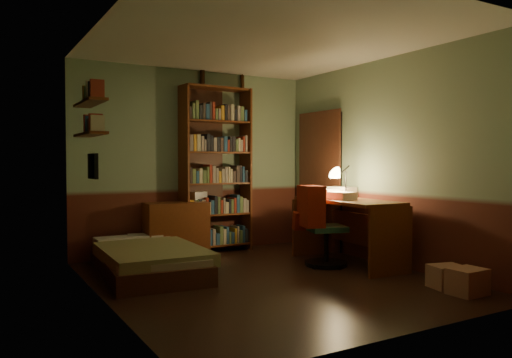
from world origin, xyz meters
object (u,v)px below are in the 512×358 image
desk (347,232)px  desk_lamp (346,171)px  dresser (176,229)px  mini_stereo (197,196)px  office_chair (326,221)px  cardboard_box_b (447,277)px  bookshelf (216,170)px  bed (147,249)px  cardboard_box_a (467,282)px

desk → desk_lamp: (0.17, 0.23, 0.76)m
dresser → mini_stereo: size_ratio=3.56×
office_chair → cardboard_box_b: (0.40, -1.48, -0.44)m
desk → cardboard_box_b: desk is taller
bookshelf → desk_lamp: (1.21, -1.41, -0.01)m
bed → dresser: (0.66, 0.79, 0.09)m
cardboard_box_b → desk: bearing=94.5°
mini_stereo → office_chair: size_ratio=0.21×
bed → dresser: bearing=55.3°
cardboard_box_a → bookshelf: bearing=108.4°
desk → desk_lamp: size_ratio=2.23×
office_chair → desk: bearing=6.9°
dresser → cardboard_box_b: (1.80, -2.98, -0.26)m
desk → cardboard_box_b: 1.46m
desk → bed: bearing=166.2°
desk_lamp → office_chair: bearing=-143.2°
mini_stereo → dresser: bearing=-179.9°
bed → mini_stereo: size_ratio=8.00×
bed → desk_lamp: bearing=-6.9°
dresser → office_chair: (1.40, -1.50, 0.19)m
mini_stereo → bookshelf: size_ratio=0.10×
office_chair → cardboard_box_b: 1.60m
office_chair → cardboard_box_a: 1.84m
dresser → cardboard_box_a: (1.75, -3.26, -0.24)m
mini_stereo → desk_lamp: desk_lamp is taller
mini_stereo → cardboard_box_a: size_ratio=0.69×
desk_lamp → cardboard_box_b: 1.96m
mini_stereo → cardboard_box_b: 3.49m
dresser → desk_lamp: 2.41m
mini_stereo → cardboard_box_b: mini_stereo is taller
mini_stereo → cardboard_box_b: size_ratio=0.71×
mini_stereo → desk: 2.18m
cardboard_box_b → desk_lamp: bearing=88.1°
bed → office_chair: bearing=-14.0°
cardboard_box_a → mini_stereo: bearing=112.3°
bed → cardboard_box_a: size_ratio=5.50×
bookshelf → bed: bearing=-149.9°
desk_lamp → dresser: bearing=159.9°
office_chair → cardboard_box_a: (0.36, -1.76, -0.43)m
bed → desk_lamp: 2.72m
bed → bookshelf: (1.30, 0.88, 0.90)m
bookshelf → desk_lamp: 1.86m
dresser → bed: bearing=-126.2°
desk → office_chair: bearing=173.6°
bookshelf → cardboard_box_b: size_ratio=7.17×
desk_lamp → bookshelf: bearing=146.2°
dresser → desk: (1.69, -1.56, 0.04)m
bed → bookshelf: bearing=39.1°
desk → office_chair: size_ratio=1.38×
office_chair → desk_lamp: bearing=38.8°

